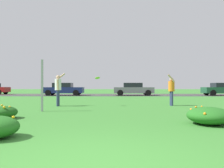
# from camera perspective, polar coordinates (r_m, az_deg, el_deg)

# --- Properties ---
(ground_plane) EXTENTS (120.00, 120.00, 0.00)m
(ground_plane) POSITION_cam_1_polar(r_m,az_deg,el_deg) (15.28, -0.50, -4.62)
(ground_plane) COLOR #387A2D
(highway_strip) EXTENTS (120.00, 7.53, 0.01)m
(highway_strip) POSITION_cam_1_polar(r_m,az_deg,el_deg) (27.51, 0.02, -2.77)
(highway_strip) COLOR #38383A
(highway_strip) RESTS_ON ground
(highway_center_stripe) EXTENTS (120.00, 0.16, 0.00)m
(highway_center_stripe) POSITION_cam_1_polar(r_m,az_deg,el_deg) (27.51, 0.02, -2.76)
(highway_center_stripe) COLOR yellow
(highway_center_stripe) RESTS_ON ground
(daylily_clump_front_center) EXTENTS (1.24, 1.29, 0.51)m
(daylily_clump_front_center) POSITION_cam_1_polar(r_m,az_deg,el_deg) (7.06, 23.41, -7.37)
(daylily_clump_front_center) COLOR #23661E
(daylily_clump_front_center) RESTS_ON ground
(daylily_clump_front_left) EXTENTS (0.90, 0.94, 0.47)m
(daylily_clump_front_left) POSITION_cam_1_polar(r_m,az_deg,el_deg) (8.45, -25.85, -6.47)
(daylily_clump_front_left) COLOR #1E5619
(daylily_clump_front_left) RESTS_ON ground
(sign_post_near_path) EXTENTS (0.07, 0.10, 2.24)m
(sign_post_near_path) POSITION_cam_1_polar(r_m,az_deg,el_deg) (10.18, -17.32, -0.35)
(sign_post_near_path) COLOR #93969B
(sign_post_near_path) RESTS_ON ground
(person_thrower_white_shirt) EXTENTS (0.52, 0.51, 1.82)m
(person_thrower_white_shirt) POSITION_cam_1_polar(r_m,az_deg,el_deg) (12.59, -13.51, -0.86)
(person_thrower_white_shirt) COLOR silver
(person_thrower_white_shirt) RESTS_ON ground
(person_catcher_orange_shirt) EXTENTS (0.44, 0.50, 1.76)m
(person_catcher_orange_shirt) POSITION_cam_1_polar(r_m,az_deg,el_deg) (12.97, 14.83, -1.16)
(person_catcher_orange_shirt) COLOR orange
(person_catcher_orange_shirt) RESTS_ON ground
(frisbee_lime) EXTENTS (0.29, 0.27, 0.15)m
(frisbee_lime) POSITION_cam_1_polar(r_m,az_deg,el_deg) (12.33, -3.69, 1.54)
(frisbee_lime) COLOR #8CD133
(car_navy_center_left) EXTENTS (4.50, 2.00, 1.45)m
(car_navy_center_left) POSITION_cam_1_polar(r_m,az_deg,el_deg) (26.46, -12.19, -1.26)
(car_navy_center_left) COLOR navy
(car_navy_center_left) RESTS_ON ground
(car_gray_center_right) EXTENTS (4.50, 2.00, 1.45)m
(car_gray_center_right) POSITION_cam_1_polar(r_m,az_deg,el_deg) (25.89, 5.42, -1.29)
(car_gray_center_right) COLOR slate
(car_gray_center_right) RESTS_ON ground
(car_dark_green_rightmost) EXTENTS (4.50, 2.00, 1.45)m
(car_dark_green_rightmost) POSITION_cam_1_polar(r_m,az_deg,el_deg) (28.63, 26.35, -1.16)
(car_dark_green_rightmost) COLOR #194C2D
(car_dark_green_rightmost) RESTS_ON ground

